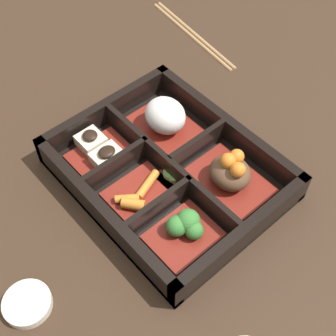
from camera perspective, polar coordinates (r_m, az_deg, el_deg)
ground_plane at (r=0.67m, az=0.00°, el=-1.30°), size 3.00×3.00×0.00m
bento_base at (r=0.66m, az=0.00°, el=-1.05°), size 0.30×0.24×0.01m
bento_rim at (r=0.65m, az=-0.15°, el=-0.16°), size 0.30×0.24×0.05m
bowl_rice at (r=0.70m, az=-0.33°, el=6.09°), size 0.11×0.08×0.06m
bowl_stew at (r=0.64m, az=7.59°, el=-0.68°), size 0.11×0.08×0.06m
bowl_tofu at (r=0.68m, az=-8.32°, el=2.09°), size 0.08×0.09×0.03m
bowl_carrots at (r=0.64m, az=-3.65°, el=-3.14°), size 0.07×0.09×0.02m
bowl_greens at (r=0.60m, az=2.19°, el=-7.33°), size 0.07×0.09×0.04m
bowl_pickles at (r=0.65m, az=0.80°, el=-0.93°), size 0.04×0.04×0.01m
chopsticks at (r=0.90m, az=3.05°, el=16.05°), size 0.24×0.04×0.01m
sauce_dish at (r=0.60m, az=-16.77°, el=-15.54°), size 0.06×0.06×0.01m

